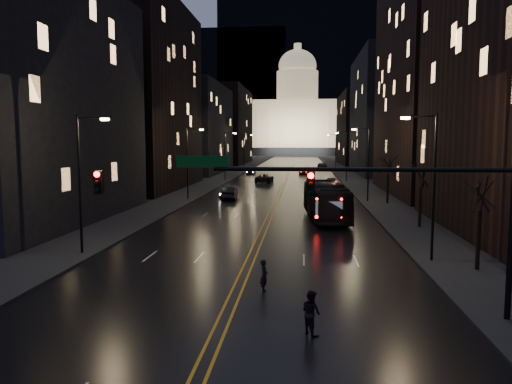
% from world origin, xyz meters
% --- Properties ---
extents(ground, '(900.00, 900.00, 0.00)m').
position_xyz_m(ground, '(0.00, 0.00, 0.00)').
color(ground, black).
rests_on(ground, ground).
extents(road, '(20.00, 320.00, 0.02)m').
position_xyz_m(road, '(0.00, 130.00, 0.01)').
color(road, black).
rests_on(road, ground).
extents(sidewalk_left, '(8.00, 320.00, 0.16)m').
position_xyz_m(sidewalk_left, '(-14.00, 130.00, 0.08)').
color(sidewalk_left, black).
rests_on(sidewalk_left, ground).
extents(sidewalk_right, '(8.00, 320.00, 0.16)m').
position_xyz_m(sidewalk_right, '(14.00, 130.00, 0.08)').
color(sidewalk_right, black).
rests_on(sidewalk_right, ground).
extents(center_line, '(0.62, 320.00, 0.01)m').
position_xyz_m(center_line, '(0.00, 130.00, 0.03)').
color(center_line, orange).
rests_on(center_line, road).
extents(building_left_near, '(12.00, 28.00, 22.00)m').
position_xyz_m(building_left_near, '(-21.00, 22.00, 11.00)').
color(building_left_near, black).
rests_on(building_left_near, ground).
extents(building_left_mid, '(12.00, 30.00, 28.00)m').
position_xyz_m(building_left_mid, '(-21.00, 54.00, 14.00)').
color(building_left_mid, black).
rests_on(building_left_mid, ground).
extents(building_left_far, '(12.00, 34.00, 20.00)m').
position_xyz_m(building_left_far, '(-21.00, 92.00, 10.00)').
color(building_left_far, black).
rests_on(building_left_far, ground).
extents(building_left_dist, '(12.00, 40.00, 24.00)m').
position_xyz_m(building_left_dist, '(-21.00, 140.00, 12.00)').
color(building_left_dist, black).
rests_on(building_left_dist, ground).
extents(building_right_tall, '(12.00, 30.00, 38.00)m').
position_xyz_m(building_right_tall, '(21.00, 50.00, 19.00)').
color(building_right_tall, black).
rests_on(building_right_tall, ground).
extents(building_right_mid, '(12.00, 34.00, 26.00)m').
position_xyz_m(building_right_mid, '(21.00, 92.00, 13.00)').
color(building_right_mid, black).
rests_on(building_right_mid, ground).
extents(building_right_dist, '(12.00, 40.00, 22.00)m').
position_xyz_m(building_right_dist, '(21.00, 140.00, 11.00)').
color(building_right_dist, black).
rests_on(building_right_dist, ground).
extents(mountain_ridge, '(520.00, 60.00, 130.00)m').
position_xyz_m(mountain_ridge, '(40.00, 380.00, 65.00)').
color(mountain_ridge, black).
rests_on(mountain_ridge, ground).
extents(capitol, '(90.00, 50.00, 58.50)m').
position_xyz_m(capitol, '(0.00, 250.00, 17.15)').
color(capitol, black).
rests_on(capitol, ground).
extents(traffic_signal, '(17.29, 0.45, 7.00)m').
position_xyz_m(traffic_signal, '(5.91, -0.00, 5.10)').
color(traffic_signal, black).
rests_on(traffic_signal, ground).
extents(streetlamp_right_near, '(2.13, 0.25, 9.00)m').
position_xyz_m(streetlamp_right_near, '(10.81, 10.00, 5.08)').
color(streetlamp_right_near, black).
rests_on(streetlamp_right_near, ground).
extents(streetlamp_left_near, '(2.13, 0.25, 9.00)m').
position_xyz_m(streetlamp_left_near, '(-10.81, 10.00, 5.08)').
color(streetlamp_left_near, black).
rests_on(streetlamp_left_near, ground).
extents(streetlamp_right_mid, '(2.13, 0.25, 9.00)m').
position_xyz_m(streetlamp_right_mid, '(10.81, 40.00, 5.08)').
color(streetlamp_right_mid, black).
rests_on(streetlamp_right_mid, ground).
extents(streetlamp_left_mid, '(2.13, 0.25, 9.00)m').
position_xyz_m(streetlamp_left_mid, '(-10.81, 40.00, 5.08)').
color(streetlamp_left_mid, black).
rests_on(streetlamp_left_mid, ground).
extents(streetlamp_right_far, '(2.13, 0.25, 9.00)m').
position_xyz_m(streetlamp_right_far, '(10.81, 70.00, 5.08)').
color(streetlamp_right_far, black).
rests_on(streetlamp_right_far, ground).
extents(streetlamp_left_far, '(2.13, 0.25, 9.00)m').
position_xyz_m(streetlamp_left_far, '(-10.81, 70.00, 5.08)').
color(streetlamp_left_far, black).
rests_on(streetlamp_left_far, ground).
extents(streetlamp_right_dist, '(2.13, 0.25, 9.00)m').
position_xyz_m(streetlamp_right_dist, '(10.81, 100.00, 5.08)').
color(streetlamp_right_dist, black).
rests_on(streetlamp_right_dist, ground).
extents(streetlamp_left_dist, '(2.13, 0.25, 9.00)m').
position_xyz_m(streetlamp_left_dist, '(-10.81, 100.00, 5.08)').
color(streetlamp_left_dist, black).
rests_on(streetlamp_left_dist, ground).
extents(tree_right_near, '(2.40, 2.40, 6.65)m').
position_xyz_m(tree_right_near, '(13.00, 8.00, 4.53)').
color(tree_right_near, black).
rests_on(tree_right_near, ground).
extents(tree_right_mid, '(2.40, 2.40, 6.65)m').
position_xyz_m(tree_right_mid, '(13.00, 22.00, 4.53)').
color(tree_right_mid, black).
rests_on(tree_right_mid, ground).
extents(tree_right_far, '(2.40, 2.40, 6.65)m').
position_xyz_m(tree_right_far, '(13.00, 38.00, 4.53)').
color(tree_right_far, black).
rests_on(tree_right_far, ground).
extents(bus, '(4.10, 12.72, 3.48)m').
position_xyz_m(bus, '(5.37, 26.52, 1.74)').
color(bus, black).
rests_on(bus, ground).
extents(oncoming_car_a, '(1.86, 4.16, 1.39)m').
position_xyz_m(oncoming_car_a, '(-6.44, 42.75, 0.70)').
color(oncoming_car_a, black).
rests_on(oncoming_car_a, ground).
extents(oncoming_car_b, '(2.03, 5.18, 1.68)m').
position_xyz_m(oncoming_car_b, '(-6.00, 41.54, 0.84)').
color(oncoming_car_b, black).
rests_on(oncoming_car_b, ground).
extents(oncoming_car_c, '(3.19, 5.95, 1.59)m').
position_xyz_m(oncoming_car_c, '(-3.50, 67.05, 0.79)').
color(oncoming_car_c, black).
rests_on(oncoming_car_c, ground).
extents(oncoming_car_d, '(1.89, 4.63, 1.34)m').
position_xyz_m(oncoming_car_d, '(-8.05, 87.19, 0.67)').
color(oncoming_car_d, black).
rests_on(oncoming_car_d, ground).
extents(receding_car_a, '(1.95, 5.26, 1.72)m').
position_xyz_m(receding_car_a, '(5.61, 44.57, 0.86)').
color(receding_car_a, black).
rests_on(receding_car_a, ground).
extents(receding_car_b, '(2.02, 4.00, 1.31)m').
position_xyz_m(receding_car_b, '(8.04, 63.25, 0.65)').
color(receding_car_b, black).
rests_on(receding_car_b, ground).
extents(receding_car_c, '(2.18, 4.73, 1.34)m').
position_xyz_m(receding_car_c, '(3.42, 88.52, 0.67)').
color(receding_car_c, black).
rests_on(receding_car_c, ground).
extents(receding_car_d, '(2.80, 5.53, 1.50)m').
position_xyz_m(receding_car_d, '(8.50, 115.76, 0.75)').
color(receding_car_d, black).
rests_on(receding_car_d, ground).
extents(pedestrian_a, '(0.41, 0.60, 1.61)m').
position_xyz_m(pedestrian_a, '(1.35, 3.18, 0.80)').
color(pedestrian_a, black).
rests_on(pedestrian_a, ground).
extents(pedestrian_b, '(0.88, 0.94, 1.72)m').
position_xyz_m(pedestrian_b, '(3.54, -2.00, 0.86)').
color(pedestrian_b, black).
rests_on(pedestrian_b, ground).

